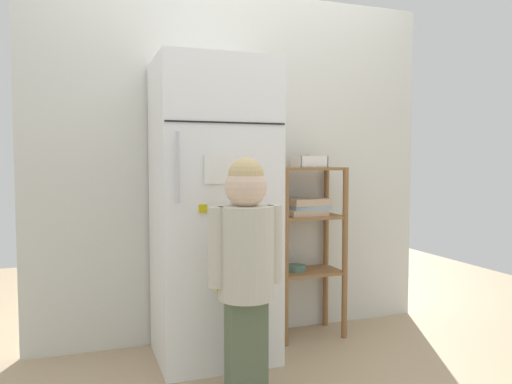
# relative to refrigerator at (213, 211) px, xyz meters

# --- Properties ---
(ground_plane) EXTENTS (6.00, 6.00, 0.00)m
(ground_plane) POSITION_rel_refrigerator_xyz_m (0.25, -0.02, -0.83)
(ground_plane) COLOR tan
(kitchen_wall_back) EXTENTS (2.58, 0.03, 2.16)m
(kitchen_wall_back) POSITION_rel_refrigerator_xyz_m (0.25, 0.31, 0.25)
(kitchen_wall_back) COLOR silver
(kitchen_wall_back) RESTS_ON ground
(refrigerator) EXTENTS (0.64, 0.59, 1.66)m
(refrigerator) POSITION_rel_refrigerator_xyz_m (0.00, 0.00, 0.00)
(refrigerator) COLOR white
(refrigerator) RESTS_ON ground
(child_standing) EXTENTS (0.36, 0.27, 1.13)m
(child_standing) POSITION_rel_refrigerator_xyz_m (0.03, -0.50, -0.15)
(child_standing) COLOR #5C6B4F
(child_standing) RESTS_ON ground
(pantry_shelf_unit) EXTENTS (0.44, 0.29, 1.07)m
(pantry_shelf_unit) POSITION_rel_refrigerator_xyz_m (0.64, 0.13, -0.15)
(pantry_shelf_unit) COLOR olive
(pantry_shelf_unit) RESTS_ON ground
(fruit_bin) EXTENTS (0.19, 0.16, 0.08)m
(fruit_bin) POSITION_rel_refrigerator_xyz_m (0.65, 0.14, 0.27)
(fruit_bin) COLOR white
(fruit_bin) RESTS_ON pantry_shelf_unit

